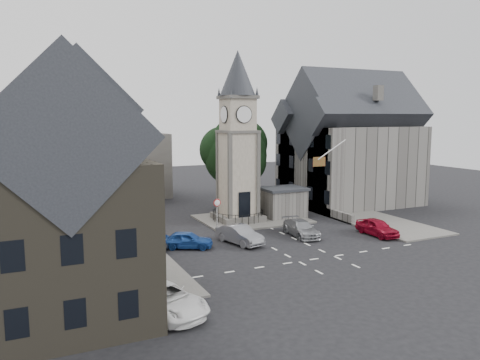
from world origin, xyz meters
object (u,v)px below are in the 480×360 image
car_west_blue (187,240)px  stone_shelter (283,203)px  clock_tower (238,138)px  pedestrian (340,206)px  car_east_red (377,227)px

car_west_blue → stone_shelter: bearing=-35.0°
clock_tower → pedestrian: size_ratio=10.74×
stone_shelter → car_east_red: bearing=-68.9°
clock_tower → stone_shelter: bearing=-5.8°
stone_shelter → pedestrian: bearing=-3.8°
car_west_blue → car_east_red: 16.30m
clock_tower → stone_shelter: size_ratio=3.78×
car_west_blue → pedestrian: (19.00, 6.04, 0.09)m
clock_tower → stone_shelter: (4.80, -0.49, -6.57)m
car_east_red → pedestrian: pedestrian is taller
clock_tower → pedestrian: clock_tower is taller
clock_tower → car_east_red: bearing=-49.8°
car_west_blue → pedestrian: bearing=-45.2°
clock_tower → car_east_red: clock_tower is taller
car_west_blue → car_east_red: size_ratio=0.93×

